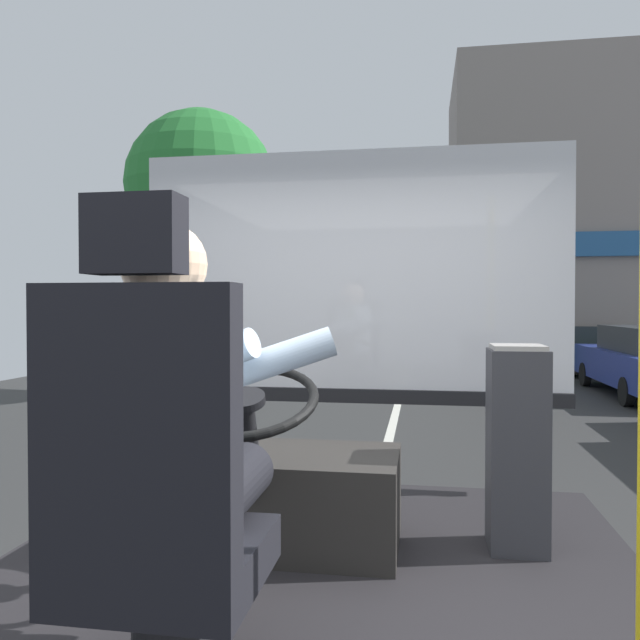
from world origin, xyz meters
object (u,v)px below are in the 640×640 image
object	(u,v)px
fare_box	(517,447)
parked_car_green	(582,347)
bus_driver	(174,423)
steering_console	(271,493)
driver_seat	(155,507)

from	to	relation	value
fare_box	parked_car_green	size ratio (longest dim) A/B	0.21
parked_car_green	bus_driver	bearing A→B (deg)	-106.96
steering_console	bus_driver	bearing A→B (deg)	-90.00
steering_console	parked_car_green	world-z (taller)	steering_console
fare_box	driver_seat	bearing A→B (deg)	-128.69
driver_seat	bus_driver	xyz separation A→B (m)	(-0.00, 0.12, 0.19)
bus_driver	steering_console	bearing A→B (deg)	90.00
bus_driver	fare_box	bearing A→B (deg)	48.57
steering_console	fare_box	xyz separation A→B (m)	(1.05, 0.13, 0.21)
driver_seat	fare_box	distance (m)	1.68
bus_driver	steering_console	distance (m)	1.16
driver_seat	fare_box	size ratio (longest dim) A/B	1.48
driver_seat	bus_driver	bearing A→B (deg)	90.00
steering_console	parked_car_green	size ratio (longest dim) A/B	0.27
bus_driver	driver_seat	bearing A→B (deg)	-90.00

